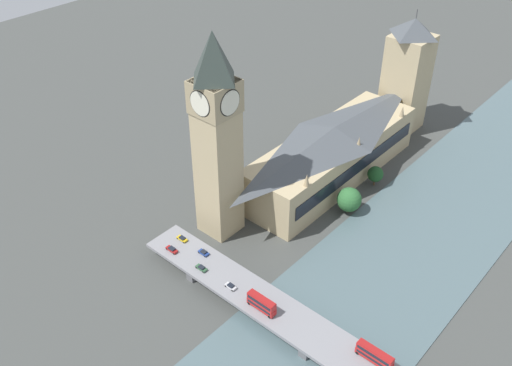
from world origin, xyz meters
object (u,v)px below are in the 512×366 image
object	(u,v)px
clock_tower	(217,133)
car_northbound_mid	(182,239)
road_bridge	(315,337)
car_southbound_mid	(204,252)
car_southbound_tail	(231,286)
double_decker_bus_mid	(375,355)
car_southbound_lead	(201,268)
car_northbound_tail	(172,249)
parliament_hall	(332,153)
victoria_tower	(407,75)
double_decker_bus_lead	(262,303)

from	to	relation	value
clock_tower	car_northbound_mid	distance (m)	40.43
road_bridge	car_northbound_mid	world-z (taller)	car_northbound_mid
clock_tower	road_bridge	bearing A→B (deg)	160.32
car_southbound_mid	car_southbound_tail	size ratio (longest dim) A/B	1.00
double_decker_bus_mid	car_southbound_mid	size ratio (longest dim) A/B	2.87
car_southbound_lead	car_southbound_mid	distance (m)	7.64
car_northbound_tail	road_bridge	bearing A→B (deg)	-176.66
clock_tower	car_southbound_lead	size ratio (longest dim) A/B	18.30
double_decker_bus_mid	car_northbound_mid	bearing A→B (deg)	0.41
parliament_hall	road_bridge	bearing A→B (deg)	122.14
road_bridge	car_southbound_lead	size ratio (longest dim) A/B	32.42
car_northbound_mid	car_southbound_mid	bearing A→B (deg)	179.81
car_northbound_mid	clock_tower	bearing A→B (deg)	-92.94
victoria_tower	car_northbound_mid	xyz separation A→B (m)	(12.62, 132.35, -21.03)
double_decker_bus_lead	double_decker_bus_mid	distance (m)	37.22
parliament_hall	car_northbound_mid	size ratio (longest dim) A/B	21.64
road_bridge	car_southbound_mid	size ratio (longest dim) A/B	34.92
car_northbound_tail	car_southbound_tail	world-z (taller)	car_northbound_tail
double_decker_bus_mid	car_northbound_mid	world-z (taller)	double_decker_bus_mid
car_northbound_tail	car_southbound_lead	world-z (taller)	car_northbound_tail
road_bridge	car_northbound_mid	xyz separation A→B (m)	(61.19, -2.86, 1.71)
car_northbound_mid	car_northbound_tail	size ratio (longest dim) A/B	0.89
clock_tower	double_decker_bus_lead	xyz separation A→B (m)	(-41.67, 24.52, -33.78)
road_bridge	car_southbound_lead	bearing A→B (deg)	3.83
clock_tower	car_southbound_lead	world-z (taller)	clock_tower
double_decker_bus_lead	double_decker_bus_mid	world-z (taller)	double_decker_bus_lead
road_bridge	car_southbound_tail	world-z (taller)	car_southbound_tail
clock_tower	double_decker_bus_mid	distance (m)	87.25
double_decker_bus_mid	car_southbound_lead	world-z (taller)	double_decker_bus_mid
car_northbound_tail	double_decker_bus_lead	bearing A→B (deg)	-179.31
double_decker_bus_mid	car_southbound_lead	bearing A→B (deg)	5.82
car_southbound_lead	car_northbound_mid	bearing A→B (deg)	-20.29
clock_tower	victoria_tower	xyz separation A→B (m)	(-11.66, -113.67, -14.82)
car_southbound_lead	double_decker_bus_lead	bearing A→B (deg)	-179.91
victoria_tower	car_southbound_mid	size ratio (longest dim) A/B	14.71
car_northbound_tail	clock_tower	bearing A→B (deg)	-88.54
car_southbound_mid	car_southbound_lead	bearing A→B (deg)	130.01
car_southbound_lead	car_southbound_tail	size ratio (longest dim) A/B	1.07
clock_tower	double_decker_bus_lead	world-z (taller)	clock_tower
double_decker_bus_lead	road_bridge	bearing A→B (deg)	-170.86
double_decker_bus_lead	car_southbound_mid	world-z (taller)	double_decker_bus_lead
parliament_hall	double_decker_bus_lead	xyz separation A→B (m)	(-29.95, 80.19, -4.06)
road_bridge	car_northbound_mid	bearing A→B (deg)	-2.68
victoria_tower	double_decker_bus_lead	size ratio (longest dim) A/B	5.73
car_southbound_tail	parliament_hall	bearing A→B (deg)	-78.35
car_northbound_tail	car_southbound_mid	size ratio (longest dim) A/B	1.18
parliament_hall	victoria_tower	xyz separation A→B (m)	(0.06, -58.01, 14.90)
clock_tower	car_southbound_tail	xyz separation A→B (m)	(-28.20, 24.25, -35.81)
parliament_hall	double_decker_bus_mid	world-z (taller)	parliament_hall
clock_tower	car_northbound_tail	bearing A→B (deg)	91.46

